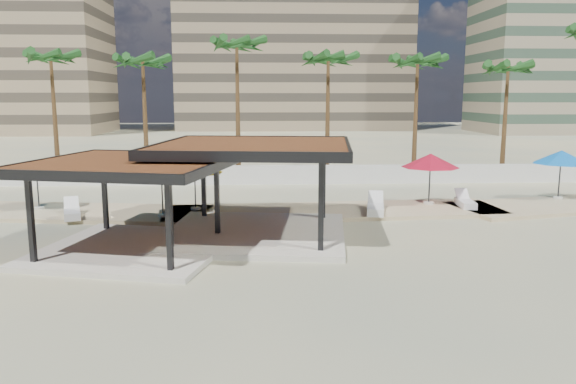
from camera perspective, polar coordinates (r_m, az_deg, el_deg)
The scene contains 20 objects.
ground at distance 19.97m, azimuth 1.51°, elevation -6.31°, with size 200.00×200.00×0.00m, color #CFBE89.
promenade at distance 27.57m, azimuth 4.49°, elevation -1.72°, with size 44.45×7.97×0.24m.
boundary_wall at distance 35.51m, azimuth -0.39°, elevation 1.76°, with size 56.00×0.30×1.20m, color silver.
building_mid at distance 97.68m, azimuth 0.49°, elevation 14.85°, with size 38.00×16.00×30.40m.
pavilion_central at distance 22.09m, azimuth -3.40°, elevation 1.16°, with size 8.24×8.24×3.74m.
pavilion_west at distance 20.60m, azimuth -15.56°, elevation -0.51°, with size 7.89×7.89×3.32m.
umbrella_a at distance 29.09m, azimuth -24.21°, elevation 2.20°, with size 2.88×2.88×2.28m.
umbrella_b at distance 26.75m, azimuth -9.48°, elevation 2.58°, with size 3.36×3.36×2.41m.
umbrella_c at distance 28.59m, azimuth 14.27°, elevation 3.09°, with size 3.55×3.55×2.54m.
umbrella_d at distance 32.50m, azimuth 26.01°, elevation 3.19°, with size 3.29×3.29×2.56m.
umbrella_f at distance 25.54m, azimuth -12.75°, elevation 2.12°, with size 3.20×3.20×2.40m.
lounger_a at distance 26.88m, azimuth -21.09°, elevation -1.98°, with size 1.28×2.15×0.77m.
lounger_b at distance 26.34m, azimuth 8.87°, elevation -1.62°, with size 1.16×2.36×0.85m.
lounger_c at distance 28.82m, azimuth 17.56°, elevation -1.04°, with size 0.82×2.03×0.75m.
palm_b at distance 40.26m, azimuth -22.95°, elevation 12.08°, with size 3.00×3.00×8.83m.
palm_c at distance 38.05m, azimuth -14.53°, elevation 12.29°, with size 3.00×3.00×8.54m.
palm_d at distance 38.19m, azimuth -5.23°, elevation 14.20°, with size 3.00×3.00×9.71m.
palm_e at distance 37.86m, azimuth 4.11°, elevation 12.85°, with size 3.00×3.00×8.73m.
palm_f at distance 39.20m, azimuth 13.02°, elevation 12.35°, with size 3.00×3.00×8.61m.
palm_g at distance 40.83m, azimuth 21.45°, elevation 11.26°, with size 3.00×3.00×8.18m.
Camera 1 is at (-1.43, -19.14, 5.51)m, focal length 35.00 mm.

